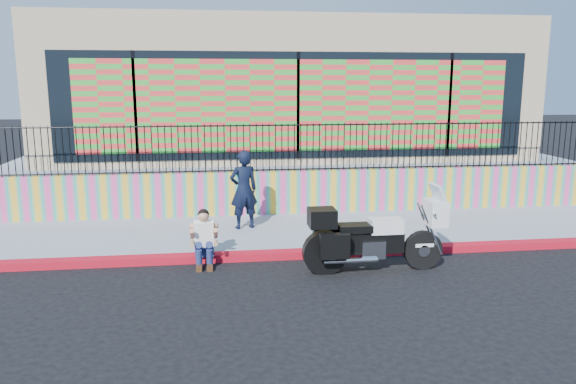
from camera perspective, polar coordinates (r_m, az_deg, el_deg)
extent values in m
plane|color=black|center=(11.48, 4.06, -6.53)|extent=(90.00, 90.00, 0.00)
cube|color=#BB0D2C|center=(11.46, 4.06, -6.18)|extent=(16.00, 0.30, 0.15)
cube|color=gray|center=(13.01, 2.61, -4.03)|extent=(16.00, 3.00, 0.15)
cube|color=#FF4394|center=(14.41, 1.51, 0.02)|extent=(16.00, 0.20, 1.10)
cube|color=gray|center=(19.40, -0.85, 2.70)|extent=(16.00, 10.00, 1.25)
cube|color=tan|center=(18.99, -0.81, 10.47)|extent=(14.00, 8.00, 4.00)
cube|color=black|center=(15.02, 1.02, 8.75)|extent=(12.60, 0.04, 2.80)
cube|color=#F43A36|center=(14.99, 1.04, 8.74)|extent=(11.48, 0.02, 2.40)
cylinder|color=black|center=(10.92, 13.53, -5.74)|extent=(0.73, 0.16, 0.73)
cylinder|color=black|center=(10.41, 3.74, -6.29)|extent=(0.73, 0.16, 0.73)
cube|color=black|center=(10.58, 8.78, -5.06)|extent=(1.05, 0.31, 0.38)
cube|color=silver|center=(10.59, 8.48, -5.65)|extent=(0.44, 0.38, 0.33)
cube|color=white|center=(10.55, 9.88, -3.38)|extent=(0.61, 0.35, 0.27)
cube|color=black|center=(10.40, 6.77, -3.64)|extent=(0.61, 0.38, 0.13)
cube|color=white|center=(10.81, 14.69, -2.02)|extent=(0.33, 0.58, 0.47)
cube|color=silver|center=(10.76, 15.00, -0.17)|extent=(0.20, 0.51, 0.37)
cube|color=black|center=(10.21, 3.48, -2.63)|extent=(0.49, 0.47, 0.33)
cube|color=black|center=(10.05, 4.75, -5.50)|extent=(0.53, 0.20, 0.44)
cube|color=black|center=(10.67, 3.99, -4.49)|extent=(0.53, 0.20, 0.44)
cube|color=white|center=(10.89, 13.56, -5.18)|extent=(0.35, 0.18, 0.07)
imported|color=black|center=(12.86, -4.53, 0.23)|extent=(0.75, 0.60, 1.81)
cube|color=navy|center=(11.12, -8.48, -5.93)|extent=(0.36, 0.28, 0.18)
cube|color=white|center=(10.98, -8.53, -4.24)|extent=(0.38, 0.27, 0.54)
sphere|color=tan|center=(10.85, -8.59, -2.47)|extent=(0.21, 0.21, 0.21)
cube|color=#472814|center=(10.76, -9.02, -7.59)|extent=(0.11, 0.26, 0.10)
cube|color=#472814|center=(10.76, -7.94, -7.57)|extent=(0.11, 0.26, 0.10)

